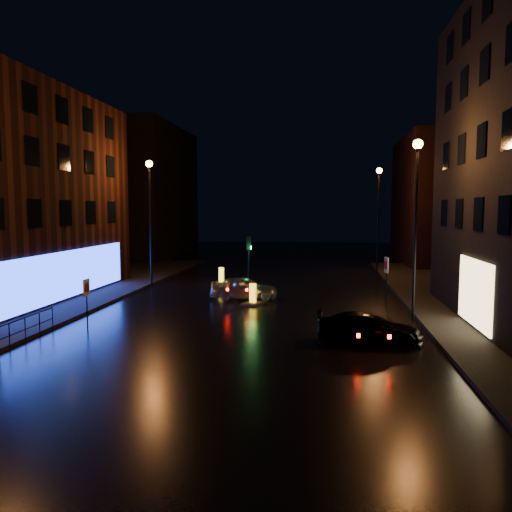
# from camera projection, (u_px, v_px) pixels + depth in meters

# --- Properties ---
(ground) EXTENTS (120.00, 120.00, 0.00)m
(ground) POSITION_uv_depth(u_px,v_px,m) (225.00, 349.00, 18.58)
(ground) COLOR black
(ground) RESTS_ON ground
(pavement_left) EXTENTS (12.00, 44.00, 0.15)m
(pavement_left) POSITION_uv_depth(u_px,v_px,m) (11.00, 300.00, 28.33)
(pavement_left) COLOR black
(pavement_left) RESTS_ON ground
(building_far_left) EXTENTS (8.00, 16.00, 14.00)m
(building_far_left) POSITION_uv_depth(u_px,v_px,m) (144.00, 192.00, 54.57)
(building_far_left) COLOR black
(building_far_left) RESTS_ON ground
(building_far_right) EXTENTS (8.00, 14.00, 12.00)m
(building_far_right) POSITION_uv_depth(u_px,v_px,m) (444.00, 201.00, 47.57)
(building_far_right) COLOR black
(building_far_right) RESTS_ON ground
(street_lamp_lfar) EXTENTS (0.44, 0.44, 8.37)m
(street_lamp_lfar) POSITION_uv_depth(u_px,v_px,m) (150.00, 204.00, 32.90)
(street_lamp_lfar) COLOR black
(street_lamp_lfar) RESTS_ON ground
(street_lamp_rnear) EXTENTS (0.44, 0.44, 8.37)m
(street_lamp_rnear) POSITION_uv_depth(u_px,v_px,m) (416.00, 201.00, 22.93)
(street_lamp_rnear) COLOR black
(street_lamp_rnear) RESTS_ON ground
(street_lamp_rfar) EXTENTS (0.44, 0.44, 8.37)m
(street_lamp_rfar) POSITION_uv_depth(u_px,v_px,m) (378.00, 204.00, 38.71)
(street_lamp_rfar) COLOR black
(street_lamp_rfar) RESTS_ON ground
(traffic_signal) EXTENTS (1.40, 2.40, 3.45)m
(traffic_signal) POSITION_uv_depth(u_px,v_px,m) (249.00, 281.00, 32.50)
(traffic_signal) COLOR black
(traffic_signal) RESTS_ON ground
(guard_railing) EXTENTS (0.05, 6.04, 1.00)m
(guard_railing) POSITION_uv_depth(u_px,v_px,m) (9.00, 329.00, 18.59)
(guard_railing) COLOR black
(guard_railing) RESTS_ON ground
(silver_hatchback) EXTENTS (4.02, 1.98, 1.32)m
(silver_hatchback) POSITION_uv_depth(u_px,v_px,m) (244.00, 288.00, 28.81)
(silver_hatchback) COLOR #B8BCC1
(silver_hatchback) RESTS_ON ground
(dark_sedan) EXTENTS (4.09, 1.68, 1.18)m
(dark_sedan) POSITION_uv_depth(u_px,v_px,m) (368.00, 328.00, 19.38)
(dark_sedan) COLOR black
(dark_sedan) RESTS_ON ground
(bollard_near) EXTENTS (1.28, 1.54, 1.16)m
(bollard_near) POSITION_uv_depth(u_px,v_px,m) (253.00, 300.00, 27.25)
(bollard_near) COLOR black
(bollard_near) RESTS_ON ground
(bollard_far) EXTENTS (1.15, 1.46, 1.13)m
(bollard_far) POSITION_uv_depth(u_px,v_px,m) (221.00, 280.00, 34.94)
(bollard_far) COLOR black
(bollard_far) RESTS_ON ground
(road_sign_left) EXTENTS (0.08, 0.54, 2.21)m
(road_sign_left) POSITION_uv_depth(u_px,v_px,m) (87.00, 292.00, 21.45)
(road_sign_left) COLOR black
(road_sign_left) RESTS_ON ground
(road_sign_right) EXTENTS (0.17, 0.63, 2.60)m
(road_sign_right) POSITION_uv_depth(u_px,v_px,m) (386.00, 269.00, 27.11)
(road_sign_right) COLOR black
(road_sign_right) RESTS_ON ground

